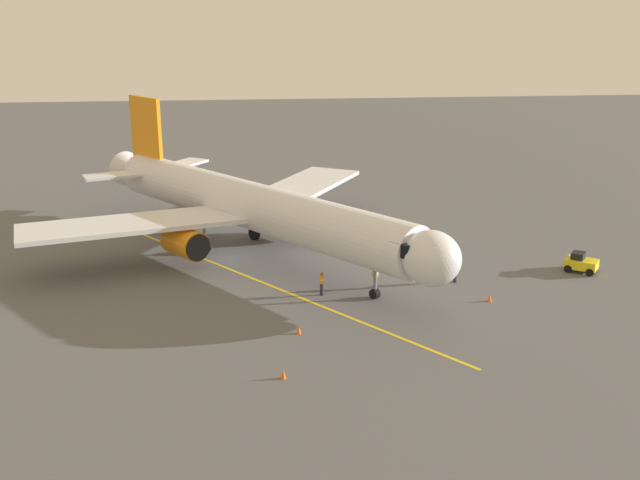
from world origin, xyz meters
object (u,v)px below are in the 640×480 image
Objects in this scene: ground_crew_marshaller at (375,276)px; tug_near_nose at (581,263)px; safety_cone_nose_left at (299,330)px; safety_cone_nose_right at (283,374)px; airplane at (249,206)px; safety_cone_wing_port at (490,298)px; ground_crew_wing_walker at (322,283)px; ground_crew_loader at (455,271)px.

ground_crew_marshaller is 0.62× the size of tug_near_nose.
safety_cone_nose_left is 5.86m from safety_cone_nose_right.
safety_cone_wing_port is at bearing 142.73° from airplane.
ground_crew_wing_walker is 1.00× the size of ground_crew_loader.
ground_crew_marshaller is at bearing -24.53° from safety_cone_wing_port.
airplane is at bearing -45.46° from ground_crew_marshaller.
ground_crew_marshaller is (-8.80, 8.94, -3.12)m from airplane.
ground_crew_wing_walker is 10.13m from ground_crew_loader.
airplane reaches higher than ground_crew_marshaller.
safety_cone_nose_left is 14.00m from safety_cone_wing_port.
ground_crew_wing_walker and ground_crew_loader have the same top height.
ground_crew_loader is 4.16m from safety_cone_wing_port.
airplane is 26.24m from tug_near_nose.
tug_near_nose reaches higher than safety_cone_wing_port.
ground_crew_marshaller is at bearing 6.19° from tug_near_nose.
safety_cone_wing_port is (-1.32, 3.90, -0.61)m from ground_crew_loader.
ground_crew_marshaller is at bearing -119.67° from safety_cone_nose_right.
safety_cone_nose_right is at bearing 31.92° from tug_near_nose.
safety_cone_nose_right is at bearing 33.03° from safety_cone_wing_port.
safety_cone_nose_right is 1.00× the size of safety_cone_wing_port.
safety_cone_nose_left is at bearing 49.91° from ground_crew_marshaller.
safety_cone_nose_right is (-1.42, 21.89, -3.73)m from airplane.
ground_crew_marshaller reaches higher than tug_near_nose.
tug_near_nose reaches higher than safety_cone_nose_right.
ground_crew_loader is (-14.84, 8.40, -3.12)m from airplane.
safety_cone_nose_left is (12.13, 7.77, -0.61)m from ground_crew_loader.
ground_crew_wing_walker is 3.11× the size of safety_cone_nose_left.
ground_crew_loader is at bearing 6.83° from tug_near_nose.
ground_crew_marshaller is at bearing 134.54° from airplane.
safety_cone_wing_port is (-13.45, -3.87, 0.00)m from safety_cone_nose_left.
ground_crew_marshaller is 3.11× the size of safety_cone_wing_port.
ground_crew_wing_walker is 0.62× the size of tug_near_nose.
ground_crew_wing_walker reaches higher than safety_cone_wing_port.
ground_crew_wing_walker reaches higher than safety_cone_nose_left.
safety_cone_nose_right is at bearing 74.12° from ground_crew_wing_walker.
safety_cone_wing_port is (-7.37, 3.36, -0.61)m from ground_crew_marshaller.
ground_crew_wing_walker reaches higher than safety_cone_nose_right.
ground_crew_wing_walker is 3.11× the size of safety_cone_wing_port.
ground_crew_loader is at bearing -171.38° from ground_crew_wing_walker.
ground_crew_wing_walker is at bearing 13.84° from ground_crew_marshaller.
airplane is at bearing -37.27° from safety_cone_wing_port.
ground_crew_marshaller is 14.91m from safety_cone_nose_right.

